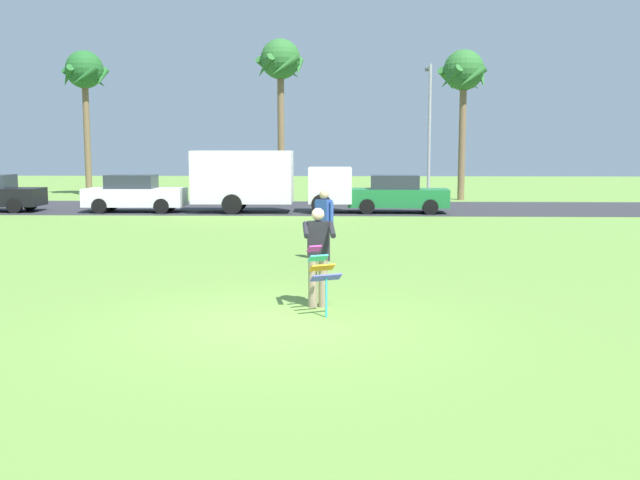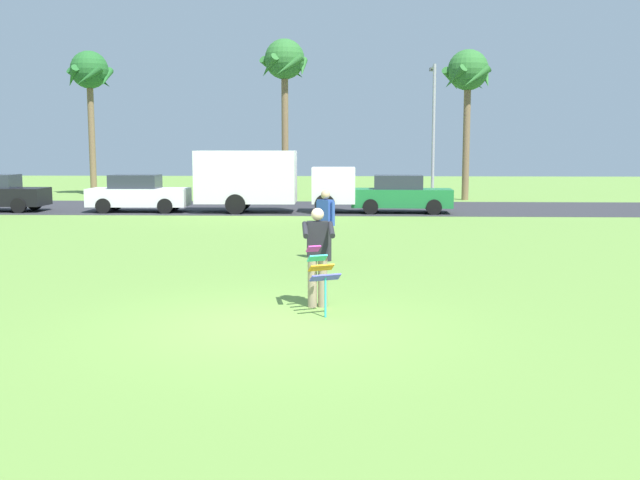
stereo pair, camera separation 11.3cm
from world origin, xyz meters
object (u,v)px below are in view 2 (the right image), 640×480
at_px(parked_truck_white_box, 266,179).
at_px(person_kite_flyer, 318,253).
at_px(streetlight_pole, 433,123).
at_px(palm_tree_left_near, 89,76).
at_px(parked_car_green, 401,195).
at_px(palm_tree_right_near, 285,66).
at_px(palm_tree_centre_far, 468,76).
at_px(person_walker_near, 325,223).
at_px(kite_held, 321,270).
at_px(parked_car_white, 138,194).

bearing_deg(parked_truck_white_box, person_kite_flyer, -80.66).
bearing_deg(streetlight_pole, palm_tree_left_near, 171.54).
distance_m(parked_car_green, palm_tree_left_near, 20.70).
relative_size(person_kite_flyer, palm_tree_right_near, 0.21).
bearing_deg(palm_tree_centre_far, person_walker_near, -107.26).
relative_size(palm_tree_right_near, streetlight_pole, 1.20).
bearing_deg(palm_tree_centre_far, parked_truck_white_box, -140.35).
relative_size(person_kite_flyer, parked_truck_white_box, 0.26).
height_order(kite_held, parked_car_white, parked_car_white).
distance_m(parked_truck_white_box, streetlight_pole, 11.22).
relative_size(palm_tree_left_near, streetlight_pole, 1.16).
bearing_deg(palm_tree_centre_far, palm_tree_right_near, 178.66).
bearing_deg(parked_car_green, parked_truck_white_box, -179.99).
height_order(parked_truck_white_box, streetlight_pole, streetlight_pole).
bearing_deg(parked_truck_white_box, streetlight_pole, 43.97).
bearing_deg(palm_tree_left_near, person_walker_near, -59.21).
distance_m(palm_tree_centre_far, streetlight_pole, 3.05).
distance_m(kite_held, palm_tree_left_near, 33.45).
distance_m(palm_tree_right_near, palm_tree_centre_far, 9.58).
height_order(palm_tree_centre_far, streetlight_pole, palm_tree_centre_far).
bearing_deg(parked_car_white, palm_tree_centre_far, 27.81).
xyz_separation_m(kite_held, palm_tree_left_near, (-14.29, 29.65, 6.00)).
xyz_separation_m(parked_car_white, palm_tree_right_near, (5.59, 8.21, 6.24)).
bearing_deg(kite_held, palm_tree_centre_far, 76.61).
distance_m(parked_truck_white_box, palm_tree_left_near, 16.15).
relative_size(parked_truck_white_box, parked_car_green, 1.58).
relative_size(person_kite_flyer, palm_tree_centre_far, 0.22).
height_order(palm_tree_right_near, palm_tree_centre_far, palm_tree_right_near).
bearing_deg(parked_car_white, kite_held, -65.76).
bearing_deg(palm_tree_left_near, palm_tree_centre_far, -6.63).
relative_size(palm_tree_left_near, palm_tree_right_near, 0.97).
bearing_deg(person_kite_flyer, palm_tree_centre_far, 76.13).
height_order(person_kite_flyer, palm_tree_centre_far, palm_tree_centre_far).
bearing_deg(kite_held, palm_tree_right_near, 96.38).
bearing_deg(streetlight_pole, kite_held, -99.94).
bearing_deg(parked_car_white, parked_truck_white_box, 0.01).
bearing_deg(parked_car_white, palm_tree_left_near, 118.42).
bearing_deg(palm_tree_right_near, parked_car_white, -124.24).
distance_m(palm_tree_left_near, palm_tree_right_near, 11.44).
xyz_separation_m(parked_car_white, parked_truck_white_box, (5.51, 0.00, 0.64)).
height_order(person_kite_flyer, kite_held, person_kite_flyer).
relative_size(palm_tree_centre_far, streetlight_pole, 1.11).
bearing_deg(parked_truck_white_box, person_walker_near, -77.29).
bearing_deg(person_kite_flyer, kite_held, -81.70).
distance_m(palm_tree_right_near, person_walker_near, 22.59).
bearing_deg(parked_car_green, kite_held, -97.61).
distance_m(parked_car_green, palm_tree_centre_far, 10.54).
bearing_deg(person_kite_flyer, parked_car_green, 81.87).
relative_size(palm_tree_centre_far, person_walker_near, 4.51).
distance_m(kite_held, parked_truck_white_box, 19.51).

